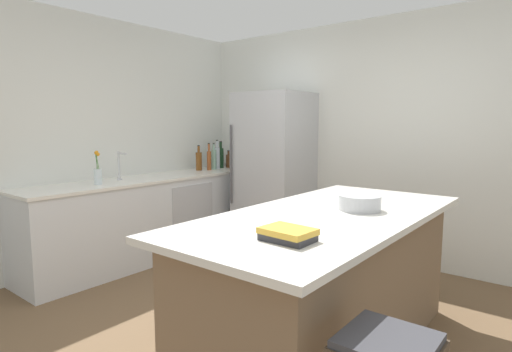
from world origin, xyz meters
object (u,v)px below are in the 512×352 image
at_px(wine_bottle, 221,157).
at_px(gin_bottle, 214,159).
at_px(cookbook_stack, 288,234).
at_px(soda_bottle, 217,157).
at_px(refrigerator, 274,172).
at_px(syrup_bottle, 228,161).
at_px(mixing_bowl, 360,203).
at_px(flower_vase, 98,173).
at_px(sink_faucet, 120,165).
at_px(vinegar_bottle, 209,159).
at_px(kitchen_island, 326,281).
at_px(whiskey_bottle, 199,161).

xyz_separation_m(wine_bottle, gin_bottle, (0.05, -0.19, -0.01)).
relative_size(gin_bottle, cookbook_stack, 1.30).
height_order(wine_bottle, cookbook_stack, wine_bottle).
bearing_deg(soda_bottle, cookbook_stack, -40.47).
relative_size(refrigerator, syrup_bottle, 7.96).
xyz_separation_m(gin_bottle, cookbook_stack, (2.65, -2.19, -0.08)).
distance_m(refrigerator, mixing_bowl, 2.26).
relative_size(syrup_bottle, cookbook_stack, 0.89).
height_order(flower_vase, soda_bottle, soda_bottle).
height_order(sink_faucet, mixing_bowl, sink_faucet).
bearing_deg(sink_faucet, cookbook_stack, -17.25).
bearing_deg(soda_bottle, vinegar_bottle, -79.87).
bearing_deg(kitchen_island, sink_faucet, 176.58).
xyz_separation_m(refrigerator, vinegar_bottle, (-0.85, -0.23, 0.11)).
relative_size(flower_vase, vinegar_bottle, 0.95).
xyz_separation_m(refrigerator, syrup_bottle, (-0.87, 0.15, 0.07)).
xyz_separation_m(kitchen_island, refrigerator, (-1.62, 1.64, 0.46)).
height_order(sink_faucet, flower_vase, flower_vase).
height_order(gin_bottle, cookbook_stack, gin_bottle).
bearing_deg(kitchen_island, wine_bottle, 146.26).
bearing_deg(vinegar_bottle, flower_vase, -87.67).
xyz_separation_m(refrigerator, cookbook_stack, (1.78, -2.33, 0.03)).
bearing_deg(whiskey_bottle, mixing_bowl, -22.30).
height_order(vinegar_bottle, mixing_bowl, vinegar_bottle).
bearing_deg(wine_bottle, whiskey_bottle, -91.93).
xyz_separation_m(flower_vase, whiskey_bottle, (-0.14, 1.47, 0.01)).
distance_m(refrigerator, syrup_bottle, 0.89).
distance_m(soda_bottle, mixing_bowl, 2.97).
relative_size(wine_bottle, whiskey_bottle, 1.12).
bearing_deg(flower_vase, kitchen_island, 3.97).
xyz_separation_m(soda_bottle, gin_bottle, (0.02, -0.08, -0.02)).
distance_m(flower_vase, gin_bottle, 1.68).
height_order(refrigerator, vinegar_bottle, refrigerator).
bearing_deg(syrup_bottle, sink_faucet, -91.11).
bearing_deg(whiskey_bottle, vinegar_bottle, 52.13).
height_order(sink_faucet, whiskey_bottle, whiskey_bottle).
relative_size(syrup_bottle, soda_bottle, 0.61).
bearing_deg(wine_bottle, soda_bottle, -72.12).
bearing_deg(syrup_bottle, mixing_bowl, -31.23).
bearing_deg(sink_faucet, flower_vase, -69.97).
bearing_deg(soda_bottle, gin_bottle, -76.38).
relative_size(wine_bottle, mixing_bowl, 1.30).
height_order(gin_bottle, whiskey_bottle, gin_bottle).
relative_size(vinegar_bottle, whiskey_bottle, 1.09).
relative_size(sink_faucet, flower_vase, 0.91).
bearing_deg(whiskey_bottle, wine_bottle, 88.07).
height_order(flower_vase, whiskey_bottle, flower_vase).
xyz_separation_m(kitchen_island, soda_bottle, (-2.51, 1.59, 0.59)).
xyz_separation_m(gin_bottle, whiskey_bottle, (-0.07, -0.20, -0.01)).
xyz_separation_m(flower_vase, mixing_bowl, (2.53, 0.38, -0.04)).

